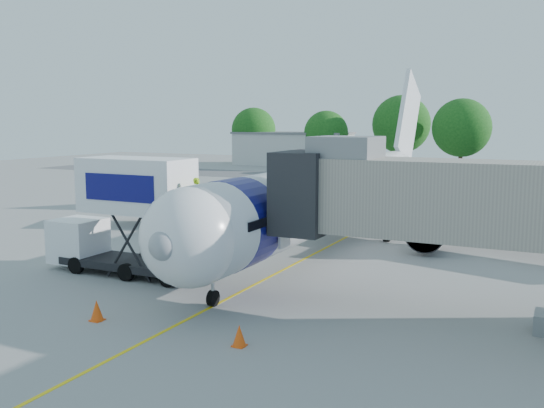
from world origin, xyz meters
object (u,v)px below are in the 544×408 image
at_px(aircraft, 336,194).
at_px(ground_tug, 167,383).
at_px(catering_hiloader, 126,216).
at_px(jet_bridge, 438,201).

bearing_deg(aircraft, ground_tug, -80.73).
xyz_separation_m(aircraft, catering_hiloader, (-6.27, -11.12, -0.19)).
bearing_deg(aircraft, jet_bridge, -54.30).
bearing_deg(ground_tug, catering_hiloader, 138.20).
distance_m(catering_hiloader, ground_tug, 14.34).
distance_m(aircraft, catering_hiloader, 12.77).
relative_size(jet_bridge, ground_tug, 3.99).
bearing_deg(catering_hiloader, ground_tug, -46.49).
bearing_deg(catering_hiloader, jet_bridge, 0.01).
xyz_separation_m(aircraft, jet_bridge, (7.99, -11.12, 1.39)).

